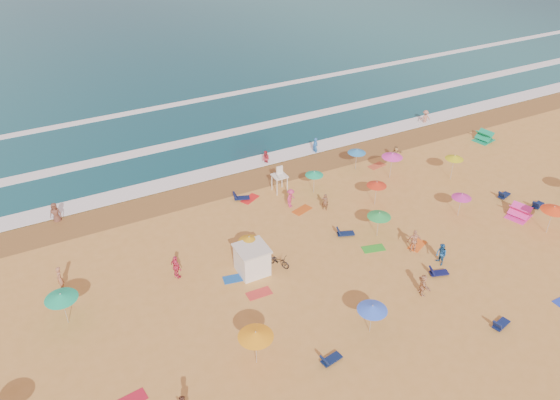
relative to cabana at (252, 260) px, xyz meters
name	(u,v)px	position (x,y,z in m)	size (l,w,h in m)	color
ground	(321,255)	(5.28, -0.64, -1.00)	(220.00, 220.00, 0.00)	gold
ocean	(91,9)	(5.28, 83.36, -1.00)	(220.00, 140.00, 0.18)	#0C4756
wet_sand	(250,179)	(5.28, 11.86, -0.99)	(220.00, 220.00, 0.00)	olive
surf_foam	(214,140)	(5.28, 20.68, -0.90)	(200.00, 18.70, 0.05)	white
cabana	(252,260)	(0.00, 0.00, 0.00)	(2.00, 2.00, 2.00)	white
cabana_roof	(252,248)	(0.00, 0.00, 1.06)	(2.20, 2.20, 0.12)	silver
bicycle	(278,261)	(1.90, -0.30, -0.52)	(0.63, 1.82, 0.96)	black
lifeguard_stand	(280,181)	(6.70, 8.74, 0.05)	(1.20, 1.20, 2.10)	white
beach_umbrellas	(364,230)	(8.06, -1.93, 1.15)	(56.76, 27.67, 0.80)	red
loungers	(382,263)	(8.62, -3.66, -0.83)	(40.72, 21.93, 0.34)	#0F154E
towels	(314,266)	(4.17, -1.53, -0.98)	(31.35, 22.37, 0.03)	red
popup_tents	(500,168)	(26.10, 2.03, -0.40)	(10.11, 13.71, 1.20)	#FB37B1
beachgoers	(300,216)	(5.82, 3.50, -0.21)	(49.11, 23.89, 2.11)	#A8824D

